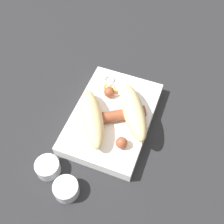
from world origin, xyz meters
name	(u,v)px	position (x,y,z in m)	size (l,w,h in m)	color
ground_plane	(112,121)	(0.00, 0.00, 0.00)	(3.00, 3.00, 0.00)	#232326
food_tray	(112,118)	(0.00, 0.00, 0.02)	(0.28, 0.19, 0.03)	white
bread_roll	(113,114)	(0.02, 0.01, 0.06)	(0.22, 0.22, 0.05)	#DBBC84
sausage	(115,116)	(0.01, 0.01, 0.05)	(0.15, 0.14, 0.03)	brown
pickled_veggies	(113,88)	(-0.08, -0.03, 0.03)	(0.07, 0.07, 0.01)	#F99E4C
condiment_cup_near	(48,168)	(0.18, -0.09, 0.01)	(0.06, 0.06, 0.03)	silver
condiment_cup_far	(66,189)	(0.21, -0.03, 0.01)	(0.06, 0.06, 0.03)	silver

